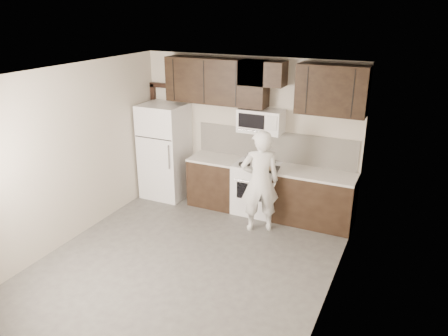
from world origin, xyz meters
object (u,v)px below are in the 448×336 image
Objects in this scene: person at (260,181)px; stove at (256,188)px; microwave at (261,121)px; refrigerator at (165,151)px.

stove is at bearing -94.37° from person.
microwave is at bearing 90.10° from stove.
person is (0.28, -0.72, -0.80)m from microwave.
refrigerator is (-1.85, -0.05, 0.44)m from stove.
microwave reaches higher than refrigerator.
refrigerator is at bearing -174.85° from microwave.
stove is 1.24× the size of microwave.
microwave is 0.42× the size of refrigerator.
person is at bearing -65.22° from stove.
microwave is at bearing -98.03° from person.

